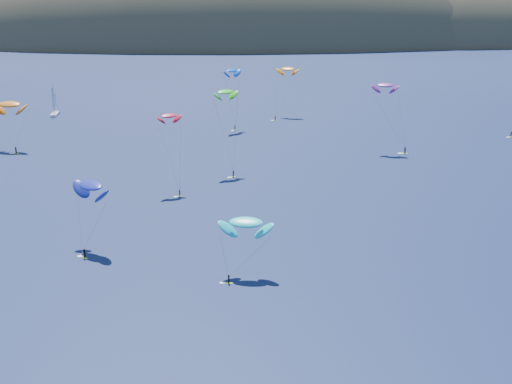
% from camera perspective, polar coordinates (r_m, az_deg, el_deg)
% --- Properties ---
extents(island, '(730.00, 300.00, 210.00)m').
position_cam_1_polar(island, '(629.56, 0.18, 11.53)').
color(island, '#3D3526').
rests_on(island, ground).
extents(sailboat, '(9.70, 8.42, 12.17)m').
position_cam_1_polar(sailboat, '(286.62, -15.80, 6.12)').
color(sailboat, silver).
rests_on(sailboat, ground).
extents(kitesurfer_1, '(11.85, 11.85, 16.95)m').
position_cam_1_polar(kitesurfer_1, '(235.06, -19.13, 6.65)').
color(kitesurfer_1, '#AEE919').
rests_on(kitesurfer_1, ground).
extents(kitesurfer_3, '(7.96, 12.11, 23.85)m').
position_cam_1_polar(kitesurfer_3, '(196.61, -2.46, 7.98)').
color(kitesurfer_3, '#AEE919').
rests_on(kitesurfer_3, ground).
extents(kitesurfer_4, '(7.99, 9.38, 22.39)m').
position_cam_1_polar(kitesurfer_4, '(251.19, -1.93, 9.68)').
color(kitesurfer_4, '#AEE919').
rests_on(kitesurfer_4, ground).
extents(kitesurfer_5, '(10.30, 8.50, 12.44)m').
position_cam_1_polar(kitesurfer_5, '(130.11, -0.82, -2.45)').
color(kitesurfer_5, '#AEE919').
rests_on(kitesurfer_5, ground).
extents(kitesurfer_6, '(10.85, 10.11, 22.22)m').
position_cam_1_polar(kitesurfer_6, '(223.65, 10.31, 8.39)').
color(kitesurfer_6, '#AEE919').
rests_on(kitesurfer_6, ground).
extents(kitesurfer_9, '(6.91, 10.87, 20.54)m').
position_cam_1_polar(kitesurfer_9, '(180.81, -6.98, 6.06)').
color(kitesurfer_9, '#AEE919').
rests_on(kitesurfer_9, ground).
extents(kitesurfer_10, '(10.46, 13.18, 15.53)m').
position_cam_1_polar(kitesurfer_10, '(145.91, -13.08, 0.53)').
color(kitesurfer_10, '#AEE919').
rests_on(kitesurfer_10, ground).
extents(kitesurfer_11, '(10.74, 15.39, 19.80)m').
position_cam_1_polar(kitesurfer_11, '(275.65, 2.56, 9.80)').
color(kitesurfer_11, '#AEE919').
rests_on(kitesurfer_11, ground).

